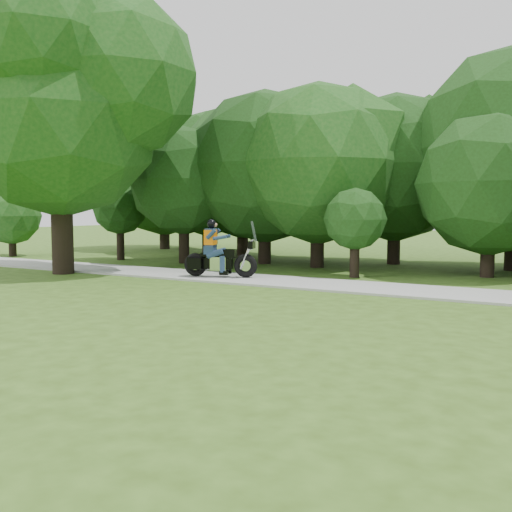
% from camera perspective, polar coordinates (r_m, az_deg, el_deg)
% --- Properties ---
extents(ground, '(100.00, 100.00, 0.00)m').
position_cam_1_polar(ground, '(7.75, -2.73, -10.91)').
color(ground, '#335016').
rests_on(ground, ground).
extents(walkway, '(60.00, 2.20, 0.06)m').
position_cam_1_polar(walkway, '(14.99, 13.99, -3.30)').
color(walkway, '#979792').
rests_on(walkway, ground).
extents(tree_line, '(38.95, 11.72, 7.78)m').
position_cam_1_polar(tree_line, '(21.39, 20.44, 8.68)').
color(tree_line, black).
rests_on(tree_line, ground).
extents(big_tree_west, '(8.64, 6.56, 9.96)m').
position_cam_1_polar(big_tree_west, '(19.95, -18.44, 15.10)').
color(big_tree_west, black).
rests_on(big_tree_west, ground).
extents(touring_motorcycle, '(2.22, 1.15, 1.73)m').
position_cam_1_polar(touring_motorcycle, '(17.05, -4.06, 0.01)').
color(touring_motorcycle, black).
rests_on(touring_motorcycle, walkway).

